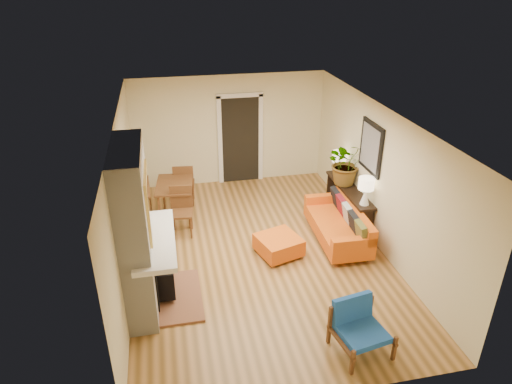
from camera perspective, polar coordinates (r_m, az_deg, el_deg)
room_shell at (r=10.39m, az=0.51°, el=6.58°), size 6.50×6.50×6.50m
fireplace at (r=6.89m, az=-14.45°, el=-5.16°), size 1.09×1.68×2.60m
sofa at (r=8.90m, az=10.56°, el=-3.96°), size 0.87×1.90×0.74m
ottoman at (r=8.36m, az=2.84°, el=-6.59°), size 0.89×0.89×0.36m
blue_chair at (r=6.59m, az=12.67°, el=-15.81°), size 0.80×0.79×0.73m
dining_table at (r=9.48m, az=-9.65°, el=0.19°), size 0.89×1.82×0.96m
console_table at (r=9.48m, az=11.55°, el=-0.34°), size 0.34×1.85×0.72m
lamp_near at (r=8.70m, az=13.58°, el=0.49°), size 0.30×0.30×0.54m
lamp_far at (r=9.84m, az=10.33°, el=3.89°), size 0.30×0.30×0.54m
houseplant at (r=9.43m, az=11.27°, el=3.61°), size 0.86×0.75×0.92m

